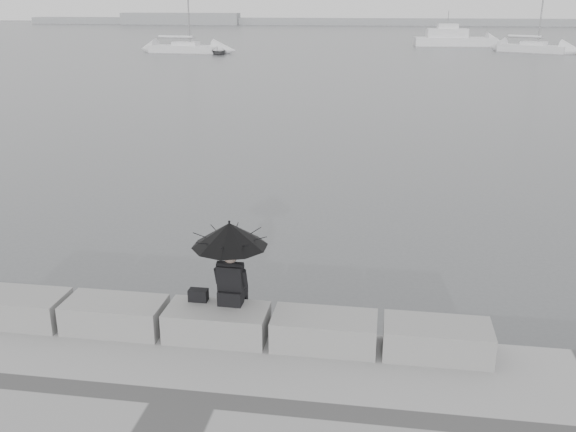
% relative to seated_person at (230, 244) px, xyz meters
% --- Properties ---
extents(ground, '(360.00, 360.00, 0.00)m').
position_rel_seated_person_xyz_m(ground, '(-0.18, 0.21, -2.01)').
color(ground, '#4A4D4F').
rests_on(ground, ground).
extents(stone_block_far_left, '(1.60, 0.80, 0.50)m').
position_rel_seated_person_xyz_m(stone_block_far_left, '(-3.58, -0.24, -1.26)').
color(stone_block_far_left, gray).
rests_on(stone_block_far_left, promenade).
extents(stone_block_left, '(1.60, 0.80, 0.50)m').
position_rel_seated_person_xyz_m(stone_block_left, '(-1.88, -0.24, -1.26)').
color(stone_block_left, gray).
rests_on(stone_block_left, promenade).
extents(stone_block_centre, '(1.60, 0.80, 0.50)m').
position_rel_seated_person_xyz_m(stone_block_centre, '(-0.18, -0.24, -1.26)').
color(stone_block_centre, gray).
rests_on(stone_block_centre, promenade).
extents(stone_block_right, '(1.60, 0.80, 0.50)m').
position_rel_seated_person_xyz_m(stone_block_right, '(1.52, -0.24, -1.26)').
color(stone_block_right, gray).
rests_on(stone_block_right, promenade).
extents(stone_block_far_right, '(1.60, 0.80, 0.50)m').
position_rel_seated_person_xyz_m(stone_block_far_right, '(3.22, -0.24, -1.26)').
color(stone_block_far_right, gray).
rests_on(stone_block_far_right, promenade).
extents(seated_person, '(1.20, 1.20, 1.39)m').
position_rel_seated_person_xyz_m(seated_person, '(0.00, 0.00, 0.00)').
color(seated_person, black).
rests_on(seated_person, stone_block_centre).
extents(bag, '(0.30, 0.17, 0.20)m').
position_rel_seated_person_xyz_m(bag, '(-0.54, -0.00, -0.91)').
color(bag, black).
rests_on(bag, stone_block_centre).
extents(distant_landmass, '(180.00, 8.00, 2.80)m').
position_rel_seated_person_xyz_m(distant_landmass, '(-8.32, 154.72, -1.11)').
color(distant_landmass, gray).
rests_on(distant_landmass, ground).
extents(sailboat_left, '(8.43, 3.14, 12.90)m').
position_rel_seated_person_xyz_m(sailboat_left, '(-20.76, 63.45, -1.49)').
color(sailboat_left, white).
rests_on(sailboat_left, ground).
extents(sailboat_right, '(7.77, 5.95, 12.90)m').
position_rel_seated_person_xyz_m(sailboat_right, '(18.41, 70.17, -1.48)').
color(sailboat_right, white).
rests_on(sailboat_right, ground).
extents(motor_cruiser, '(10.50, 3.68, 4.50)m').
position_rel_seated_person_xyz_m(motor_cruiser, '(10.46, 79.88, -1.12)').
color(motor_cruiser, white).
rests_on(motor_cruiser, ground).
extents(dinghy, '(3.82, 2.70, 0.59)m').
position_rel_seated_person_xyz_m(dinghy, '(-16.52, 61.78, -1.71)').
color(dinghy, slate).
rests_on(dinghy, ground).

